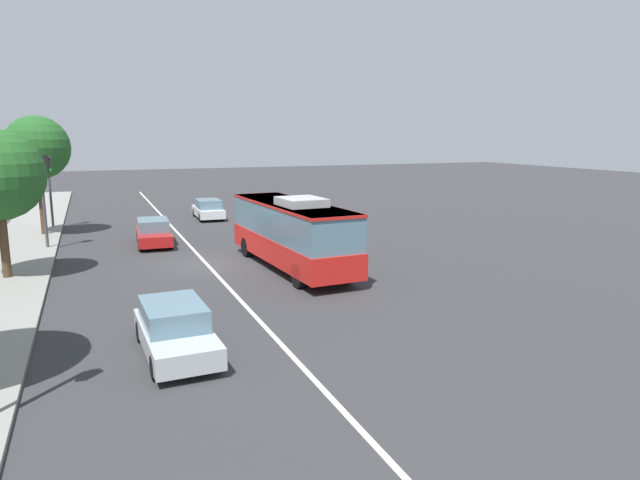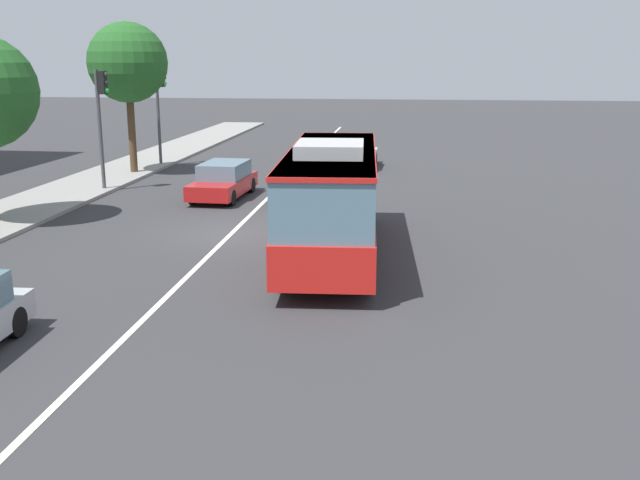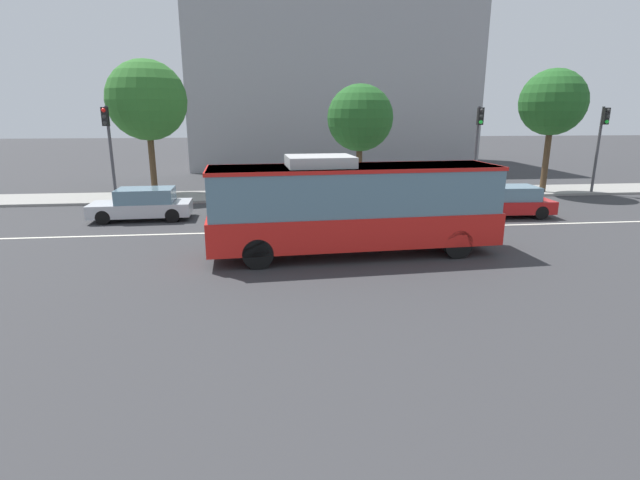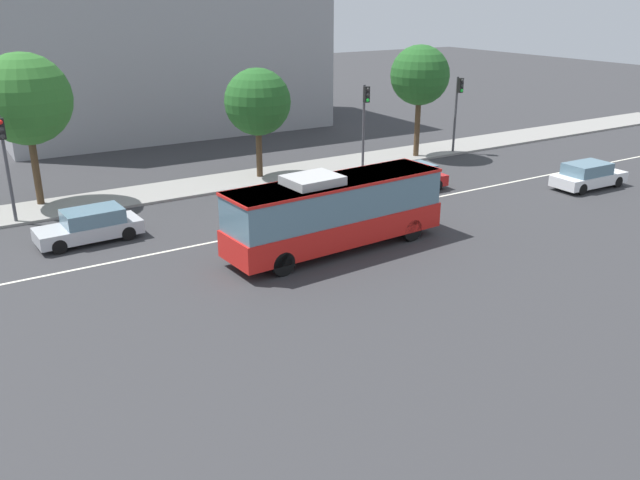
% 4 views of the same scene
% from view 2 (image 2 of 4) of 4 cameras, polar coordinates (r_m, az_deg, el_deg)
% --- Properties ---
extents(ground_plane, '(160.00, 160.00, 0.00)m').
position_cam_2_polar(ground_plane, '(24.37, -6.89, 0.57)').
color(ground_plane, '#333335').
extents(lane_centre_line, '(76.00, 0.16, 0.01)m').
position_cam_2_polar(lane_centre_line, '(24.37, -6.89, 0.58)').
color(lane_centre_line, silver).
rests_on(lane_centre_line, ground_plane).
extents(transit_bus, '(10.13, 3.08, 3.46)m').
position_cam_2_polar(transit_bus, '(21.12, 0.94, 3.59)').
color(transit_bus, red).
rests_on(transit_bus, ground_plane).
extents(sedan_red, '(4.58, 2.01, 1.46)m').
position_cam_2_polar(sedan_red, '(30.43, -7.59, 4.66)').
color(sedan_red, '#B21919').
rests_on(sedan_red, ground_plane).
extents(sedan_white, '(4.55, 1.93, 1.46)m').
position_cam_2_polar(sedan_white, '(38.51, 2.96, 6.74)').
color(sedan_white, white).
rests_on(sedan_white, ground_plane).
extents(traffic_light_near_corner, '(0.35, 0.62, 5.20)m').
position_cam_2_polar(traffic_light_near_corner, '(32.66, -16.77, 9.85)').
color(traffic_light_near_corner, '#47474C').
rests_on(traffic_light_near_corner, ground_plane).
extents(traffic_light_mid_block, '(0.32, 0.62, 5.20)m').
position_cam_2_polar(traffic_light_mid_block, '(39.89, -12.44, 10.79)').
color(traffic_light_mid_block, '#47474C').
rests_on(traffic_light_mid_block, ground_plane).
extents(street_tree_kerbside_centre, '(3.84, 3.84, 7.36)m').
position_cam_2_polar(street_tree_kerbside_centre, '(37.16, -14.88, 13.28)').
color(street_tree_kerbside_centre, '#4C3823').
rests_on(street_tree_kerbside_centre, ground_plane).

